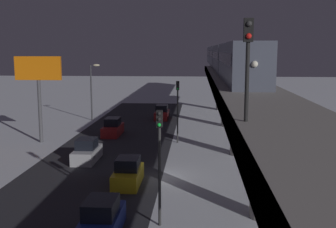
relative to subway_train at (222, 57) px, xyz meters
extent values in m
plane|color=silver|center=(6.59, 34.56, -8.52)|extent=(240.00, 240.00, 0.00)
cube|color=#28282D|center=(11.85, 34.56, -8.52)|extent=(11.00, 86.74, 0.01)
cube|color=gray|center=(0.00, 34.56, -2.18)|extent=(5.00, 86.74, 0.80)
cube|color=#38383D|center=(2.38, 34.56, -2.18)|extent=(0.24, 85.00, 0.80)
cylinder|color=gray|center=(0.00, -1.58, -5.55)|extent=(1.40, 1.40, 5.95)
cylinder|color=gray|center=(0.00, 12.88, -5.55)|extent=(1.40, 1.40, 5.95)
cylinder|color=gray|center=(0.00, 27.33, -5.55)|extent=(1.40, 1.40, 5.95)
cylinder|color=gray|center=(0.00, 41.79, -5.55)|extent=(1.40, 1.40, 5.95)
cube|color=#4C5160|center=(0.00, 27.90, -0.08)|extent=(2.90, 18.00, 3.40)
cube|color=black|center=(0.00, 27.90, 0.33)|extent=(2.94, 16.20, 0.90)
cube|color=#4C5160|center=(0.00, 9.30, -0.08)|extent=(2.90, 18.00, 3.40)
cube|color=black|center=(0.00, 9.30, 0.33)|extent=(2.94, 16.20, 0.90)
cube|color=#4C5160|center=(0.00, -9.30, -0.08)|extent=(2.90, 18.00, 3.40)
cube|color=black|center=(0.00, -9.30, 0.33)|extent=(2.94, 16.20, 0.90)
cube|color=#4C5160|center=(0.00, -27.90, -0.08)|extent=(2.90, 18.00, 3.40)
cube|color=black|center=(0.00, -27.90, 0.33)|extent=(2.94, 16.20, 0.90)
sphere|color=white|center=(0.00, 36.95, 0.09)|extent=(0.44, 0.44, 0.44)
cylinder|color=black|center=(1.84, 48.45, -0.18)|extent=(0.16, 0.16, 3.20)
cube|color=black|center=(1.84, 48.45, 1.77)|extent=(0.36, 0.28, 0.90)
sphere|color=#333333|center=(1.84, 48.61, 2.00)|extent=(0.22, 0.22, 0.22)
sphere|color=red|center=(1.84, 48.61, 1.54)|extent=(0.22, 0.22, 0.22)
cube|color=#A51E1E|center=(8.65, 7.94, -7.97)|extent=(1.80, 4.43, 1.10)
cube|color=black|center=(8.65, 7.94, -6.99)|extent=(1.58, 2.12, 0.87)
cylinder|color=black|center=(9.50, 6.57, -8.20)|extent=(0.20, 0.64, 0.64)
cylinder|color=black|center=(7.79, 6.57, -8.20)|extent=(0.20, 0.64, 0.64)
cylinder|color=black|center=(9.50, 9.31, -8.20)|extent=(0.20, 0.64, 0.64)
cylinder|color=black|center=(7.79, 9.31, -8.20)|extent=(0.20, 0.64, 0.64)
cube|color=#A51E1E|center=(13.25, 19.36, -7.97)|extent=(1.80, 4.52, 1.10)
cube|color=black|center=(13.25, 19.36, -6.99)|extent=(1.58, 2.17, 0.87)
cube|color=#B2B2B7|center=(13.25, 30.45, -7.97)|extent=(1.80, 4.15, 1.10)
cube|color=black|center=(13.25, 30.45, -6.99)|extent=(1.58, 1.99, 0.87)
cube|color=navy|center=(8.65, 44.80, -7.97)|extent=(1.80, 4.57, 1.10)
cube|color=black|center=(8.65, 44.80, -6.99)|extent=(1.58, 2.19, 0.87)
cube|color=gold|center=(8.65, 36.48, -7.97)|extent=(1.80, 4.05, 1.10)
cube|color=black|center=(8.65, 36.48, -6.99)|extent=(1.58, 1.94, 0.87)
cylinder|color=#2D2D2D|center=(5.75, 43.29, -5.77)|extent=(0.16, 0.16, 5.50)
cube|color=black|center=(5.75, 43.29, -2.57)|extent=(0.32, 0.32, 0.90)
sphere|color=black|center=(5.75, 43.47, -2.27)|extent=(0.20, 0.20, 0.20)
sphere|color=black|center=(5.75, 43.47, -2.57)|extent=(0.20, 0.20, 0.20)
sphere|color=#19E53F|center=(5.75, 43.47, -2.87)|extent=(0.20, 0.20, 0.20)
cylinder|color=#2D2D2D|center=(5.75, 22.75, -5.77)|extent=(0.16, 0.16, 5.50)
cube|color=black|center=(5.75, 22.75, -2.57)|extent=(0.32, 0.32, 0.90)
sphere|color=black|center=(5.75, 22.93, -2.27)|extent=(0.20, 0.20, 0.20)
sphere|color=black|center=(5.75, 22.93, -2.57)|extent=(0.20, 0.20, 0.20)
sphere|color=#19E53F|center=(5.75, 22.93, -2.87)|extent=(0.20, 0.20, 0.20)
cylinder|color=#4C4C51|center=(19.93, 23.58, -5.27)|extent=(0.36, 0.36, 6.50)
cube|color=orange|center=(19.93, 23.58, -0.82)|extent=(4.80, 0.30, 2.40)
cylinder|color=#38383D|center=(18.15, 9.56, -4.77)|extent=(0.20, 0.20, 7.50)
ellipsoid|color=#F4E5B2|center=(17.35, 9.56, -1.02)|extent=(0.90, 0.44, 0.30)
camera|label=1|loc=(3.78, 64.74, 1.02)|focal=44.25mm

